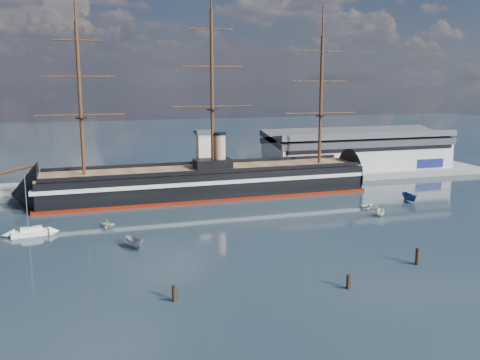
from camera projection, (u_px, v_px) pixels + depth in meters
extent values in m
plane|color=#162632|center=(223.00, 213.00, 128.76)|extent=(600.00, 600.00, 0.00)
cube|color=slate|center=(224.00, 183.00, 165.44)|extent=(180.00, 18.00, 2.00)
cube|color=#B7BABC|center=(357.00, 153.00, 181.59)|extent=(62.00, 20.00, 10.00)
cube|color=#3F4247|center=(358.00, 137.00, 180.54)|extent=(63.00, 21.00, 2.00)
cube|color=silver|center=(204.00, 157.00, 158.94)|extent=(4.00, 4.00, 14.00)
cube|color=#3F4247|center=(204.00, 132.00, 157.53)|extent=(5.00, 5.00, 1.00)
cube|color=black|center=(206.00, 182.00, 146.93)|extent=(88.25, 17.43, 7.00)
cube|color=silver|center=(206.00, 178.00, 146.70)|extent=(90.25, 17.71, 1.00)
cube|color=#6E1403|center=(206.00, 195.00, 147.61)|extent=(90.25, 17.67, 0.90)
cone|color=black|center=(25.00, 193.00, 133.71)|extent=(14.25, 15.91, 15.68)
cone|color=black|center=(357.00, 174.00, 160.25)|extent=(11.25, 15.86, 15.68)
cube|color=brown|center=(206.00, 169.00, 146.25)|extent=(88.23, 16.15, 0.40)
cube|color=black|center=(213.00, 164.00, 146.56)|extent=(10.10, 6.16, 2.50)
cylinder|color=tan|center=(220.00, 151.00, 146.47)|extent=(3.20, 3.20, 9.00)
cylinder|color=#381E0F|center=(80.00, 100.00, 133.51)|extent=(0.90, 0.90, 38.00)
cylinder|color=#381E0F|center=(212.00, 91.00, 142.84)|extent=(0.90, 0.90, 42.00)
cylinder|color=#381E0F|center=(321.00, 101.00, 152.54)|extent=(0.90, 0.90, 36.00)
cube|color=white|center=(31.00, 233.00, 110.62)|extent=(8.26, 3.55, 1.07)
cube|color=white|center=(31.00, 229.00, 110.46)|extent=(4.48, 2.34, 0.85)
cylinder|color=#B2B2B7|center=(26.00, 203.00, 109.27)|extent=(0.17, 0.17, 11.73)
imported|color=gray|center=(135.00, 248.00, 102.50)|extent=(7.37, 4.57, 2.77)
imported|color=white|center=(381.00, 216.00, 126.14)|extent=(5.29, 4.26, 2.03)
imported|color=silver|center=(108.00, 227.00, 116.74)|extent=(4.53, 5.74, 1.94)
imported|color=white|center=(372.00, 208.00, 134.22)|extent=(1.77, 3.42, 1.52)
imported|color=navy|center=(409.00, 201.00, 141.33)|extent=(6.94, 2.60, 2.77)
cylinder|color=black|center=(174.00, 301.00, 78.17)|extent=(0.64, 0.64, 3.18)
cylinder|color=black|center=(348.00, 289.00, 82.79)|extent=(0.64, 0.64, 3.04)
cylinder|color=black|center=(417.00, 265.00, 93.52)|extent=(0.64, 0.64, 3.73)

